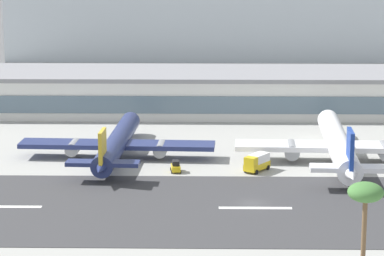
{
  "coord_description": "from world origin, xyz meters",
  "views": [
    {
      "loc": [
        -7.58,
        -145.31,
        44.75
      ],
      "look_at": [
        -10.61,
        28.37,
        6.65
      ],
      "focal_mm": 85.17,
      "sensor_mm": 36.0,
      "label": 1
    }
  ],
  "objects_px": {
    "terminal_building": "(231,91)",
    "distant_hotel_block": "(189,0)",
    "airliner_gold_tail_gate_0": "(116,144)",
    "service_baggage_tug_0": "(176,166)",
    "airliner_navy_tail_gate_1": "(339,146)",
    "service_box_truck_1": "(257,162)",
    "palm_tree_1": "(365,196)"
  },
  "relations": [
    {
      "from": "airliner_gold_tail_gate_0",
      "to": "service_box_truck_1",
      "type": "relative_size",
      "value": 7.32
    },
    {
      "from": "airliner_gold_tail_gate_0",
      "to": "service_box_truck_1",
      "type": "xyz_separation_m",
      "value": [
        27.38,
        -8.7,
        -1.28
      ]
    },
    {
      "from": "airliner_navy_tail_gate_1",
      "to": "palm_tree_1",
      "type": "distance_m",
      "value": 63.22
    },
    {
      "from": "distant_hotel_block",
      "to": "palm_tree_1",
      "type": "xyz_separation_m",
      "value": [
        26.69,
        -211.71,
        -8.36
      ]
    },
    {
      "from": "service_baggage_tug_0",
      "to": "palm_tree_1",
      "type": "height_order",
      "value": "palm_tree_1"
    },
    {
      "from": "airliner_navy_tail_gate_1",
      "to": "palm_tree_1",
      "type": "xyz_separation_m",
      "value": [
        -5.66,
        -62.39,
        8.48
      ]
    },
    {
      "from": "terminal_building",
      "to": "service_baggage_tug_0",
      "type": "xyz_separation_m",
      "value": [
        -11.83,
        -58.11,
        -4.05
      ]
    },
    {
      "from": "terminal_building",
      "to": "airliner_navy_tail_gate_1",
      "type": "distance_m",
      "value": 54.65
    },
    {
      "from": "terminal_building",
      "to": "distant_hotel_block",
      "type": "bearing_deg",
      "value": 97.33
    },
    {
      "from": "distant_hotel_block",
      "to": "airliner_gold_tail_gate_0",
      "type": "height_order",
      "value": "distant_hotel_block"
    },
    {
      "from": "service_baggage_tug_0",
      "to": "palm_tree_1",
      "type": "xyz_separation_m",
      "value": [
        25.86,
        -55.23,
        10.85
      ]
    },
    {
      "from": "airliner_gold_tail_gate_0",
      "to": "airliner_navy_tail_gate_1",
      "type": "bearing_deg",
      "value": -90.37
    },
    {
      "from": "airliner_navy_tail_gate_1",
      "to": "service_box_truck_1",
      "type": "bearing_deg",
      "value": 113.86
    },
    {
      "from": "service_box_truck_1",
      "to": "service_baggage_tug_0",
      "type": "bearing_deg",
      "value": -52.52
    },
    {
      "from": "airliner_gold_tail_gate_0",
      "to": "airliner_navy_tail_gate_1",
      "type": "xyz_separation_m",
      "value": [
        43.59,
        -2.31,
        0.36
      ]
    },
    {
      "from": "distant_hotel_block",
      "to": "service_box_truck_1",
      "type": "height_order",
      "value": "distant_hotel_block"
    },
    {
      "from": "terminal_building",
      "to": "service_box_truck_1",
      "type": "bearing_deg",
      "value": -86.53
    },
    {
      "from": "terminal_building",
      "to": "distant_hotel_block",
      "type": "distance_m",
      "value": 100.33
    },
    {
      "from": "airliner_navy_tail_gate_1",
      "to": "palm_tree_1",
      "type": "relative_size",
      "value": 3.76
    },
    {
      "from": "service_baggage_tug_0",
      "to": "service_box_truck_1",
      "type": "bearing_deg",
      "value": 86.18
    },
    {
      "from": "terminal_building",
      "to": "palm_tree_1",
      "type": "distance_m",
      "value": 114.41
    },
    {
      "from": "distant_hotel_block",
      "to": "terminal_building",
      "type": "bearing_deg",
      "value": -82.67
    },
    {
      "from": "palm_tree_1",
      "to": "distant_hotel_block",
      "type": "bearing_deg",
      "value": 97.18
    },
    {
      "from": "terminal_building",
      "to": "service_box_truck_1",
      "type": "xyz_separation_m",
      "value": [
        3.47,
        -57.33,
        -3.31
      ]
    },
    {
      "from": "airliner_navy_tail_gate_1",
      "to": "palm_tree_1",
      "type": "bearing_deg",
      "value": 177.18
    },
    {
      "from": "airliner_navy_tail_gate_1",
      "to": "distant_hotel_block",
      "type": "bearing_deg",
      "value": 14.59
    },
    {
      "from": "distant_hotel_block",
      "to": "service_baggage_tug_0",
      "type": "bearing_deg",
      "value": -89.7
    },
    {
      "from": "airliner_gold_tail_gate_0",
      "to": "palm_tree_1",
      "type": "relative_size",
      "value": 3.37
    },
    {
      "from": "terminal_building",
      "to": "service_box_truck_1",
      "type": "height_order",
      "value": "terminal_building"
    },
    {
      "from": "service_baggage_tug_0",
      "to": "distant_hotel_block",
      "type": "bearing_deg",
      "value": 173.57
    },
    {
      "from": "service_baggage_tug_0",
      "to": "airliner_navy_tail_gate_1",
      "type": "bearing_deg",
      "value": 96.07
    },
    {
      "from": "terminal_building",
      "to": "distant_hotel_block",
      "type": "xyz_separation_m",
      "value": [
        -12.66,
        98.37,
        15.16
      ]
    }
  ]
}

